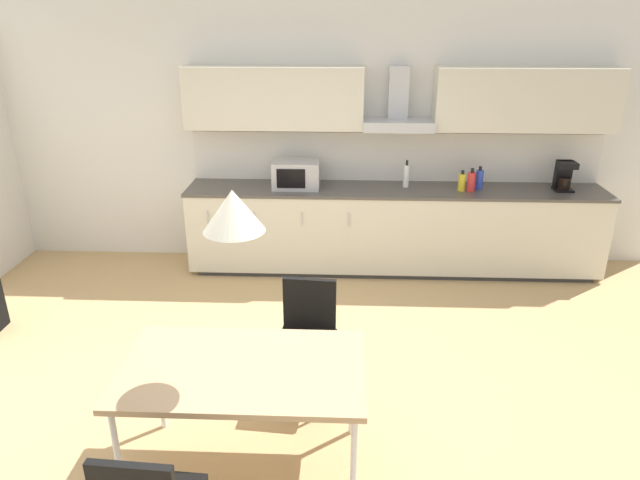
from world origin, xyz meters
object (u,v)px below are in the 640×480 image
Objects in this scene: coffee_maker at (564,176)px; pendant_lamp at (233,211)px; bottle_yellow at (462,182)px; microwave at (296,174)px; bottle_blue at (479,179)px; chair_far_right at (308,328)px; bottle_white at (406,176)px; dining_table at (243,374)px; bottle_red at (471,181)px.

pendant_lamp reaches higher than coffee_maker.
pendant_lamp is at bearing -120.94° from bottle_yellow.
microwave is 2.04× the size of bottle_blue.
chair_far_right is (-1.44, -2.14, -0.47)m from bottle_yellow.
bottle_yellow is (-0.19, -0.08, -0.01)m from bottle_blue.
pendant_lamp reaches higher than bottle_white.
dining_table is (-1.95, -3.01, -0.31)m from bottle_blue.
bottle_white reaches higher than bottle_blue.
bottle_blue is 3.65m from pendant_lamp.
pendant_lamp is (0.00, -0.00, 0.98)m from dining_table.
chair_far_right is at bearing 68.13° from pendant_lamp.
chair_far_right is (-2.48, -2.21, -0.52)m from coffee_maker.
dining_table is at bearing -91.27° from microwave.
bottle_red is at bearing -138.96° from bottle_blue.
bottle_yellow is at bearing -175.85° from coffee_maker.
pendant_lamp is at bearing -111.87° from chair_far_right.
coffee_maker is 1.04m from bottle_yellow.
chair_far_right is (-0.88, -2.24, -0.50)m from bottle_white.
bottle_blue is 0.27× the size of chair_far_right.
coffee_maker is 0.94× the size of pendant_lamp.
pendant_lamp is (-2.80, -3.01, 0.63)m from coffee_maker.
coffee_maker is 0.95m from bottle_red.
bottle_yellow is 0.24× the size of chair_far_right.
bottle_yellow is at bearing 177.03° from bottle_red.
coffee_maker is 1.27× the size of bottle_red.
bottle_red is 2.67m from chair_far_right.
coffee_maker is at bearing 47.08° from pendant_lamp.
chair_far_right is at bearing -126.31° from bottle_blue.
bottle_white is at bearing 2.80° from microwave.
bottle_blue is 0.13m from bottle_red.
dining_table is (-1.85, -2.93, -0.31)m from bottle_red.
pendant_lamp is at bearing -111.62° from bottle_white.
coffee_maker is 1.06× the size of bottle_white.
chair_far_right is (-1.53, -2.13, -0.48)m from bottle_red.
bottle_blue is 0.74m from bottle_white.
coffee_maker is at bearing 4.15° from bottle_yellow.
bottle_red is 3.48m from dining_table.
bottle_white reaches higher than chair_far_right.
microwave is 1.50× the size of pendant_lamp.
microwave is at bearing 178.27° from bottle_red.
microwave is 2.73m from coffee_maker.
bottle_blue reaches higher than chair_far_right.
dining_table is at bearing -111.87° from chair_far_right.
chair_far_right is (0.25, -2.19, -0.51)m from microwave.
microwave reaches higher than dining_table.
dining_table is 0.87m from chair_far_right.
bottle_yellow is (1.69, -0.05, -0.05)m from microwave.
dining_table is at bearing -111.62° from bottle_white.
microwave is 3.00m from dining_table.
bottle_white is at bearing 170.40° from bottle_red.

